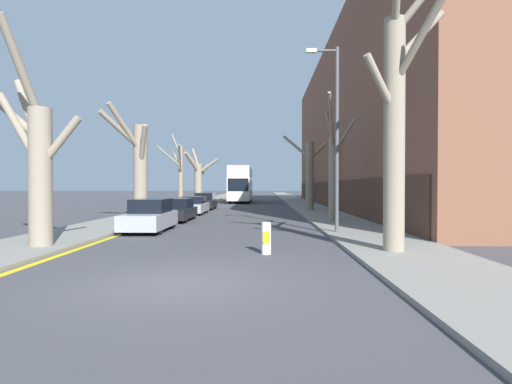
# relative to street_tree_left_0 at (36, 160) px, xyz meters

# --- Properties ---
(ground_plane) EXTENTS (300.00, 300.00, 0.00)m
(ground_plane) POSITION_rel_street_tree_left_0_xyz_m (5.66, -4.56, -2.94)
(ground_plane) COLOR #424247
(sidewalk_left) EXTENTS (3.39, 120.00, 0.12)m
(sidewalk_left) POSITION_rel_street_tree_left_0_xyz_m (-0.51, 45.44, -2.88)
(sidewalk_left) COLOR gray
(sidewalk_left) RESTS_ON ground
(sidewalk_right) EXTENTS (3.39, 120.00, 0.12)m
(sidewalk_right) POSITION_rel_street_tree_left_0_xyz_m (11.83, 45.44, -2.88)
(sidewalk_right) COLOR gray
(sidewalk_right) RESTS_ON ground
(building_facade_right) EXTENTS (10.08, 49.51, 15.72)m
(building_facade_right) POSITION_rel_street_tree_left_0_xyz_m (18.51, 25.65, 4.90)
(building_facade_right) COLOR brown
(building_facade_right) RESTS_ON ground
(kerb_line_stripe) EXTENTS (0.24, 120.00, 0.01)m
(kerb_line_stripe) POSITION_rel_street_tree_left_0_xyz_m (1.37, 45.44, -2.94)
(kerb_line_stripe) COLOR yellow
(kerb_line_stripe) RESTS_ON ground
(street_tree_left_0) EXTENTS (4.20, 3.13, 7.10)m
(street_tree_left_0) POSITION_rel_street_tree_left_0_xyz_m (0.00, 0.00, 0.00)
(street_tree_left_0) COLOR gray
(street_tree_left_0) RESTS_ON ground
(street_tree_left_1) EXTENTS (2.65, 2.67, 6.79)m
(street_tree_left_1) POSITION_rel_street_tree_left_0_xyz_m (-0.03, 10.86, 0.30)
(street_tree_left_1) COLOR gray
(street_tree_left_1) RESTS_ON ground
(street_tree_left_2) EXTENTS (2.56, 3.69, 6.75)m
(street_tree_left_2) POSITION_rel_street_tree_left_0_xyz_m (0.05, 22.20, 0.24)
(street_tree_left_2) COLOR gray
(street_tree_left_2) RESTS_ON ground
(street_tree_left_3) EXTENTS (3.71, 4.54, 6.47)m
(street_tree_left_3) POSITION_rel_street_tree_left_0_xyz_m (-0.04, 32.62, -0.03)
(street_tree_left_3) COLOR gray
(street_tree_left_3) RESTS_ON ground
(street_tree_right_0) EXTENTS (3.17, 2.61, 9.28)m
(street_tree_right_0) POSITION_rel_street_tree_left_0_xyz_m (11.52, -0.93, 1.26)
(street_tree_right_0) COLOR gray
(street_tree_right_0) RESTS_ON ground
(street_tree_right_1) EXTENTS (2.24, 4.55, 6.81)m
(street_tree_right_1) POSITION_rel_street_tree_left_0_xyz_m (11.44, 9.55, 0.02)
(street_tree_right_1) COLOR gray
(street_tree_right_1) RESTS_ON ground
(street_tree_right_2) EXTENTS (4.20, 2.74, 6.44)m
(street_tree_right_2) POSITION_rel_street_tree_left_0_xyz_m (11.25, 19.81, 0.27)
(street_tree_right_2) COLOR gray
(street_tree_right_2) RESTS_ON ground
(double_decker_bus) EXTENTS (2.61, 10.77, 4.41)m
(double_decker_bus) POSITION_rel_street_tree_left_0_xyz_m (4.61, 36.95, -0.44)
(double_decker_bus) COLOR silver
(double_decker_bus) RESTS_ON ground
(parked_car_0) EXTENTS (1.72, 4.07, 1.48)m
(parked_car_0) POSITION_rel_street_tree_left_0_xyz_m (2.27, 5.22, -2.25)
(parked_car_0) COLOR #9EA3AD
(parked_car_0) RESTS_ON ground
(parked_car_1) EXTENTS (1.86, 4.37, 1.34)m
(parked_car_1) POSITION_rel_street_tree_left_0_xyz_m (2.27, 10.66, -2.31)
(parked_car_1) COLOR black
(parked_car_1) RESTS_ON ground
(parked_car_2) EXTENTS (1.84, 4.32, 1.29)m
(parked_car_2) POSITION_rel_street_tree_left_0_xyz_m (2.27, 16.40, -2.32)
(parked_car_2) COLOR #9EA3AD
(parked_car_2) RESTS_ON ground
(parked_car_3) EXTENTS (1.78, 4.12, 1.46)m
(parked_car_3) POSITION_rel_street_tree_left_0_xyz_m (2.27, 22.24, -2.26)
(parked_car_3) COLOR black
(parked_car_3) RESTS_ON ground
(lamp_post) EXTENTS (1.40, 0.20, 8.00)m
(lamp_post) POSITION_rel_street_tree_left_0_xyz_m (10.54, 4.13, 1.52)
(lamp_post) COLOR #4C4F54
(lamp_post) RESTS_ON ground
(traffic_bollard) EXTENTS (0.30, 0.31, 0.98)m
(traffic_bollard) POSITION_rel_street_tree_left_0_xyz_m (7.59, -0.83, -2.46)
(traffic_bollard) COLOR white
(traffic_bollard) RESTS_ON ground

